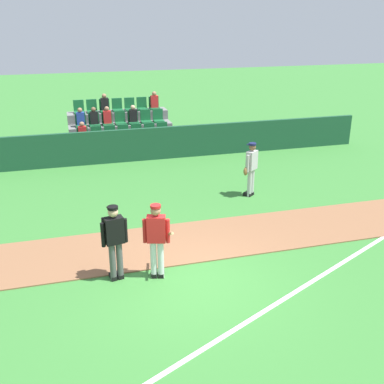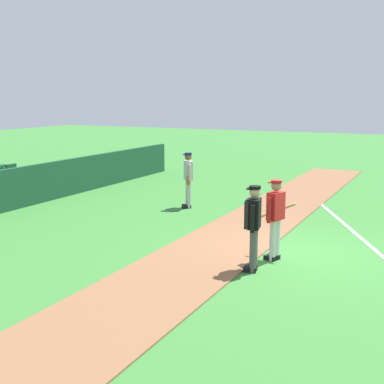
# 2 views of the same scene
# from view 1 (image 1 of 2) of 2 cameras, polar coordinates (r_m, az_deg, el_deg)

# --- Properties ---
(ground_plane) EXTENTS (80.00, 80.00, 0.00)m
(ground_plane) POSITION_cam_1_polar(r_m,az_deg,el_deg) (10.38, -0.27, -11.11)
(ground_plane) COLOR #387A33
(infield_dirt_path) EXTENTS (28.00, 2.24, 0.03)m
(infield_dirt_path) POSITION_cam_1_polar(r_m,az_deg,el_deg) (11.96, -2.69, -6.38)
(infield_dirt_path) COLOR brown
(infield_dirt_path) RESTS_ON ground
(foul_line_chalk) EXTENTS (10.81, 5.39, 0.01)m
(foul_line_chalk) POSITION_cam_1_polar(r_m,az_deg,el_deg) (11.06, 15.84, -9.77)
(foul_line_chalk) COLOR white
(foul_line_chalk) RESTS_ON ground
(dugout_fence) EXTENTS (20.00, 0.16, 1.31)m
(dugout_fence) POSITION_cam_1_polar(r_m,az_deg,el_deg) (18.54, -7.94, 5.68)
(dugout_fence) COLOR #19472D
(dugout_fence) RESTS_ON ground
(stadium_bleachers) EXTENTS (4.45, 2.95, 2.30)m
(stadium_bleachers) POSITION_cam_1_polar(r_m,az_deg,el_deg) (20.35, -8.74, 6.97)
(stadium_bleachers) COLOR slate
(stadium_bleachers) RESTS_ON ground
(batter_red_jersey) EXTENTS (0.59, 0.80, 1.76)m
(batter_red_jersey) POSITION_cam_1_polar(r_m,az_deg,el_deg) (10.14, -4.35, -5.71)
(batter_red_jersey) COLOR silver
(batter_red_jersey) RESTS_ON ground
(umpire_home_plate) EXTENTS (0.58, 0.36, 1.76)m
(umpire_home_plate) POSITION_cam_1_polar(r_m,az_deg,el_deg) (10.17, -9.53, -5.66)
(umpire_home_plate) COLOR #4C4C4C
(umpire_home_plate) RESTS_ON ground
(runner_grey_jersey) EXTENTS (0.60, 0.47, 1.76)m
(runner_grey_jersey) POSITION_cam_1_polar(r_m,az_deg,el_deg) (14.83, 7.28, 3.01)
(runner_grey_jersey) COLOR #B2B2B2
(runner_grey_jersey) RESTS_ON ground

